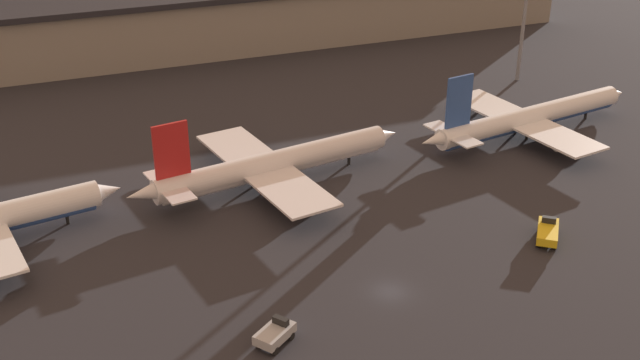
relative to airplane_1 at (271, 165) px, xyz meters
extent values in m
plane|color=#26262B|center=(3.99, -31.27, -3.19)|extent=(600.00, 600.00, 0.00)
cube|color=gray|center=(3.99, 72.68, 2.88)|extent=(174.63, 28.25, 12.13)
cone|color=white|center=(-23.69, -0.15, 0.24)|extent=(4.82, 4.08, 3.42)
cylinder|color=black|center=(-29.11, -1.04, -2.38)|extent=(0.50, 0.50, 1.62)
cylinder|color=silver|center=(0.56, 0.09, 0.18)|extent=(36.92, 9.49, 3.55)
cylinder|color=silver|center=(0.56, 0.09, -0.44)|extent=(35.02, 8.66, 3.01)
cone|color=silver|center=(19.78, 3.26, 0.18)|extent=(4.75, 4.02, 3.37)
cone|color=silver|center=(-18.84, -3.10, 0.45)|extent=(5.74, 3.84, 3.01)
cube|color=red|center=(-14.71, -2.42, 5.80)|extent=(4.96, 1.20, 7.69)
cube|color=silver|center=(-15.43, -2.54, 0.71)|extent=(5.31, 11.57, 0.24)
cube|color=silver|center=(-1.26, -0.21, -0.26)|extent=(12.73, 31.82, 0.36)
cylinder|color=gray|center=(-1.58, 8.53, -1.49)|extent=(4.17, 2.56, 1.95)
cylinder|color=gray|center=(1.24, -8.58, -1.49)|extent=(4.17, 2.56, 1.95)
cylinder|color=black|center=(13.28, 2.19, -2.39)|extent=(0.50, 0.50, 1.60)
cylinder|color=black|center=(-1.49, 1.19, -2.39)|extent=(0.50, 0.50, 1.60)
cylinder|color=black|center=(-1.03, -1.61, -2.39)|extent=(0.50, 0.50, 1.60)
cylinder|color=white|center=(46.08, 1.77, 0.04)|extent=(38.18, 9.55, 3.40)
cylinder|color=#2D519E|center=(46.08, 1.77, -0.56)|extent=(36.21, 8.74, 2.89)
cone|color=white|center=(65.89, 5.04, 0.04)|extent=(4.55, 3.85, 3.23)
cone|color=white|center=(26.09, -1.52, 0.29)|extent=(5.50, 3.68, 2.89)
cube|color=#2D519E|center=(30.27, -0.83, 5.84)|extent=(4.76, 1.17, 8.20)
cube|color=white|center=(29.52, -0.96, 0.55)|extent=(5.11, 11.21, 0.24)
cube|color=white|center=(44.19, 1.46, -0.39)|extent=(12.25, 30.81, 0.36)
cylinder|color=gray|center=(43.96, 9.93, -1.57)|extent=(3.99, 2.45, 1.87)
cylinder|color=gray|center=(46.69, -6.64, -1.57)|extent=(3.99, 2.45, 1.87)
cylinder|color=black|center=(59.24, 3.94, -2.42)|extent=(0.50, 0.50, 1.53)
cylinder|color=black|center=(43.97, 2.80, -2.42)|extent=(0.50, 0.50, 1.53)
cylinder|color=black|center=(44.41, 0.12, -2.42)|extent=(0.50, 0.50, 1.53)
cube|color=gold|center=(27.88, -28.29, -1.91)|extent=(5.73, 6.32, 1.11)
cube|color=black|center=(28.81, -27.10, -0.96)|extent=(1.84, 1.65, 0.80)
cylinder|color=black|center=(28.31, -26.18, -2.74)|extent=(1.06, 1.10, 0.90)
cylinder|color=black|center=(29.82, -27.36, -2.74)|extent=(1.06, 1.10, 0.90)
cylinder|color=black|center=(25.94, -29.22, -2.74)|extent=(1.06, 1.10, 0.90)
cylinder|color=black|center=(27.45, -30.40, -2.74)|extent=(1.06, 1.10, 0.90)
cube|color=#9EA3A8|center=(-11.53, -35.39, -1.93)|extent=(5.18, 4.73, 1.09)
cube|color=black|center=(-10.61, -34.72, -0.98)|extent=(1.61, 1.86, 0.80)
cylinder|color=black|center=(-10.91, -33.76, -2.74)|extent=(1.10, 1.04, 0.90)
cylinder|color=black|center=(-9.79, -35.31, -2.74)|extent=(1.10, 1.04, 0.90)
cylinder|color=black|center=(-13.27, -35.46, -2.74)|extent=(1.10, 1.04, 0.90)
cylinder|color=black|center=(-12.15, -37.01, -2.74)|extent=(1.10, 1.04, 0.90)
cylinder|color=slate|center=(59.70, 25.51, 7.17)|extent=(0.70, 0.70, 20.71)
camera|label=1|loc=(-32.10, -100.24, 50.06)|focal=45.00mm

